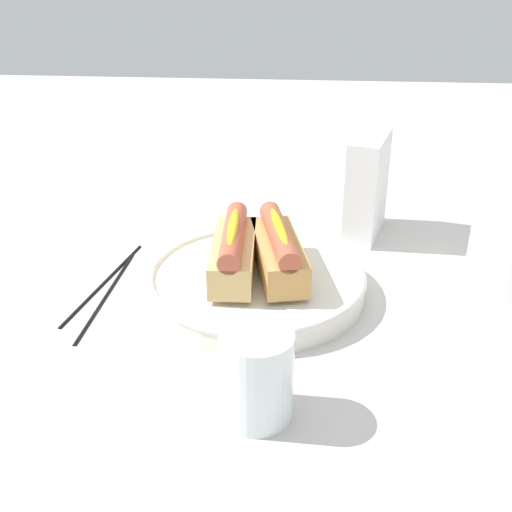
{
  "coord_description": "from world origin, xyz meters",
  "views": [
    {
      "loc": [
        0.74,
        0.06,
        0.42
      ],
      "look_at": [
        0.03,
        0.0,
        0.05
      ],
      "focal_mm": 46.43,
      "sensor_mm": 36.0,
      "label": 1
    }
  ],
  "objects_px": {
    "serving_bowl": "(256,281)",
    "chopstick_near": "(107,294)",
    "chopstick_far": "(104,282)",
    "hotdog_front": "(233,250)",
    "water_glass": "(257,381)",
    "hotdog_back": "(279,250)",
    "napkin_box": "(367,186)"
  },
  "relations": [
    {
      "from": "serving_bowl",
      "to": "hotdog_front",
      "type": "height_order",
      "value": "hotdog_front"
    },
    {
      "from": "hotdog_back",
      "to": "water_glass",
      "type": "distance_m",
      "value": 0.23
    },
    {
      "from": "hotdog_front",
      "to": "chopstick_near",
      "type": "xyz_separation_m",
      "value": [
        0.02,
        -0.16,
        -0.06
      ]
    },
    {
      "from": "hotdog_front",
      "to": "chopstick_near",
      "type": "height_order",
      "value": "hotdog_front"
    },
    {
      "from": "napkin_box",
      "to": "chopstick_far",
      "type": "xyz_separation_m",
      "value": [
        0.18,
        -0.34,
        -0.07
      ]
    },
    {
      "from": "chopstick_far",
      "to": "hotdog_front",
      "type": "bearing_deg",
      "value": 97.01
    },
    {
      "from": "serving_bowl",
      "to": "chopstick_near",
      "type": "xyz_separation_m",
      "value": [
        0.02,
        -0.19,
        -0.02
      ]
    },
    {
      "from": "napkin_box",
      "to": "chopstick_far",
      "type": "relative_size",
      "value": 0.68
    },
    {
      "from": "serving_bowl",
      "to": "chopstick_near",
      "type": "relative_size",
      "value": 1.25
    },
    {
      "from": "serving_bowl",
      "to": "hotdog_back",
      "type": "bearing_deg",
      "value": 95.78
    },
    {
      "from": "water_glass",
      "to": "chopstick_far",
      "type": "relative_size",
      "value": 0.41
    },
    {
      "from": "hotdog_back",
      "to": "serving_bowl",
      "type": "bearing_deg",
      "value": -84.22
    },
    {
      "from": "serving_bowl",
      "to": "chopstick_far",
      "type": "distance_m",
      "value": 0.2
    },
    {
      "from": "hotdog_front",
      "to": "water_glass",
      "type": "height_order",
      "value": "hotdog_front"
    },
    {
      "from": "hotdog_back",
      "to": "water_glass",
      "type": "bearing_deg",
      "value": -2.3
    },
    {
      "from": "hotdog_back",
      "to": "water_glass",
      "type": "height_order",
      "value": "hotdog_back"
    },
    {
      "from": "serving_bowl",
      "to": "hotdog_front",
      "type": "xyz_separation_m",
      "value": [
        0.0,
        -0.03,
        0.04
      ]
    },
    {
      "from": "serving_bowl",
      "to": "napkin_box",
      "type": "height_order",
      "value": "napkin_box"
    },
    {
      "from": "hotdog_front",
      "to": "chopstick_far",
      "type": "distance_m",
      "value": 0.18
    },
    {
      "from": "hotdog_back",
      "to": "chopstick_far",
      "type": "xyz_separation_m",
      "value": [
        -0.01,
        -0.22,
        -0.06
      ]
    },
    {
      "from": "hotdog_front",
      "to": "water_glass",
      "type": "relative_size",
      "value": 1.69
    },
    {
      "from": "serving_bowl",
      "to": "hotdog_back",
      "type": "relative_size",
      "value": 1.74
    },
    {
      "from": "serving_bowl",
      "to": "hotdog_front",
      "type": "distance_m",
      "value": 0.05
    },
    {
      "from": "chopstick_near",
      "to": "chopstick_far",
      "type": "height_order",
      "value": "same"
    },
    {
      "from": "water_glass",
      "to": "chopstick_far",
      "type": "bearing_deg",
      "value": -137.6
    },
    {
      "from": "chopstick_near",
      "to": "chopstick_far",
      "type": "xyz_separation_m",
      "value": [
        -0.03,
        -0.01,
        0.0
      ]
    },
    {
      "from": "chopstick_near",
      "to": "hotdog_front",
      "type": "bearing_deg",
      "value": 99.09
    },
    {
      "from": "hotdog_back",
      "to": "napkin_box",
      "type": "xyz_separation_m",
      "value": [
        -0.19,
        0.12,
        0.01
      ]
    },
    {
      "from": "serving_bowl",
      "to": "chopstick_near",
      "type": "distance_m",
      "value": 0.19
    },
    {
      "from": "chopstick_far",
      "to": "napkin_box",
      "type": "bearing_deg",
      "value": 129.0
    },
    {
      "from": "water_glass",
      "to": "chopstick_near",
      "type": "height_order",
      "value": "water_glass"
    },
    {
      "from": "napkin_box",
      "to": "chopstick_near",
      "type": "height_order",
      "value": "napkin_box"
    }
  ]
}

